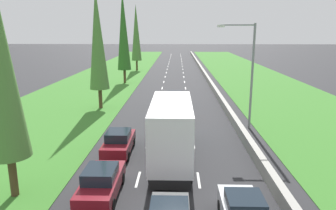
% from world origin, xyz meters
% --- Properties ---
extents(ground_plane, '(300.00, 300.00, 0.00)m').
position_xyz_m(ground_plane, '(0.00, 60.00, 0.00)').
color(ground_plane, '#28282B').
rests_on(ground_plane, ground).
extents(grass_verge_left, '(14.00, 140.00, 0.04)m').
position_xyz_m(grass_verge_left, '(-12.65, 60.00, 0.02)').
color(grass_verge_left, '#387528').
rests_on(grass_verge_left, ground).
extents(grass_verge_right, '(14.00, 140.00, 0.04)m').
position_xyz_m(grass_verge_right, '(14.35, 60.00, 0.02)').
color(grass_verge_right, '#387528').
rests_on(grass_verge_right, ground).
extents(median_barrier, '(0.44, 120.00, 0.85)m').
position_xyz_m(median_barrier, '(5.70, 60.00, 0.42)').
color(median_barrier, '#9E9B93').
rests_on(median_barrier, ground).
extents(lane_markings, '(3.64, 116.00, 0.01)m').
position_xyz_m(lane_markings, '(0.00, 60.00, 0.01)').
color(lane_markings, white).
rests_on(lane_markings, ground).
extents(maroon_sedan_left_lane, '(1.82, 4.50, 1.64)m').
position_xyz_m(maroon_sedan_left_lane, '(-3.37, 13.00, 0.81)').
color(maroon_sedan_left_lane, maroon).
rests_on(maroon_sedan_left_lane, ground).
extents(white_box_truck_centre_lane, '(2.46, 9.40, 4.18)m').
position_xyz_m(white_box_truck_centre_lane, '(0.14, 17.66, 2.18)').
color(white_box_truck_centre_lane, black).
rests_on(white_box_truck_centre_lane, ground).
extents(maroon_sedan_left_lane_third, '(1.82, 4.50, 1.64)m').
position_xyz_m(maroon_sedan_left_lane_third, '(-3.56, 19.03, 0.81)').
color(maroon_sedan_left_lane_third, maroon).
rests_on(maroon_sedan_left_lane_third, ground).
extents(orange_hatchback_centre_lane, '(1.74, 3.90, 1.72)m').
position_xyz_m(orange_hatchback_centre_lane, '(-0.17, 27.31, 0.84)').
color(orange_hatchback_centre_lane, orange).
rests_on(orange_hatchback_centre_lane, ground).
extents(teal_sedan_centre_lane, '(1.82, 4.50, 1.64)m').
position_xyz_m(teal_sedan_centre_lane, '(0.23, 33.51, 0.81)').
color(teal_sedan_centre_lane, teal).
rests_on(teal_sedan_centre_lane, ground).
extents(poplar_tree_second, '(2.12, 2.12, 12.83)m').
position_xyz_m(poplar_tree_second, '(-7.97, 32.19, 7.47)').
color(poplar_tree_second, '#4C3823').
rests_on(poplar_tree_second, ground).
extents(poplar_tree_third, '(2.17, 2.17, 14.69)m').
position_xyz_m(poplar_tree_third, '(-8.13, 49.78, 8.40)').
color(poplar_tree_third, '#4C3823').
rests_on(poplar_tree_third, ground).
extents(poplar_tree_fourth, '(2.15, 2.15, 13.87)m').
position_xyz_m(poplar_tree_fourth, '(-8.23, 66.63, 7.99)').
color(poplar_tree_fourth, '#4C3823').
rests_on(poplar_tree_fourth, ground).
extents(street_light_mast, '(3.20, 0.28, 9.00)m').
position_xyz_m(street_light_mast, '(6.51, 25.22, 5.23)').
color(street_light_mast, gray).
rests_on(street_light_mast, ground).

